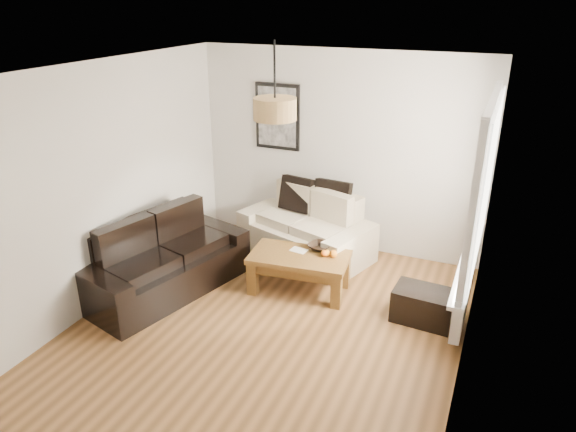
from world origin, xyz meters
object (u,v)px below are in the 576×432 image
at_px(loveseat_cream, 306,225).
at_px(sofa_leather, 164,257).
at_px(ottoman, 424,305).
at_px(coffee_table, 299,273).

xyz_separation_m(loveseat_cream, sofa_leather, (-1.18, -1.47, 0.00)).
bearing_deg(sofa_leather, ottoman, -64.46).
xyz_separation_m(coffee_table, ottoman, (1.43, -0.05, -0.05)).
relative_size(coffee_table, ottoman, 1.79).
height_order(loveseat_cream, sofa_leather, same).
bearing_deg(ottoman, coffee_table, 177.95).
distance_m(loveseat_cream, coffee_table, 0.95).
bearing_deg(coffee_table, loveseat_cream, 106.91).
distance_m(loveseat_cream, ottoman, 1.96).
relative_size(loveseat_cream, ottoman, 2.68).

